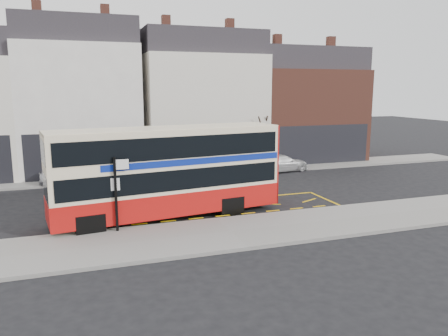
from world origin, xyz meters
name	(u,v)px	position (x,y,z in m)	size (l,w,h in m)	color
ground	(214,219)	(0.00, 0.00, 0.00)	(120.00, 120.00, 0.00)	black
pavement	(230,233)	(0.00, -2.30, 0.07)	(40.00, 4.00, 0.15)	gray
kerb	(216,220)	(0.00, -0.38, 0.07)	(40.00, 0.15, 0.15)	gray
far_pavement	(167,174)	(0.00, 11.00, 0.07)	(50.00, 3.00, 0.15)	gray
road_markings	(204,210)	(0.00, 1.60, 0.01)	(14.00, 3.40, 0.01)	yellow
terrace_left	(80,98)	(-5.50, 14.99, 5.32)	(8.00, 8.01, 11.80)	white
terrace_green_shop	(199,101)	(3.50, 14.99, 5.07)	(9.00, 8.01, 11.30)	silver
terrace_right	(299,106)	(12.50, 14.99, 4.57)	(9.00, 8.01, 10.30)	brown
double_decker_bus	(169,171)	(-1.92, 0.97, 2.26)	(10.98, 3.87, 4.29)	#F5E2BA
bus_stop_post	(117,187)	(-4.44, -0.71, 2.03)	(0.78, 0.13, 3.14)	black
car_silver	(73,175)	(-6.27, 9.77, 0.66)	(1.55, 3.86, 1.32)	#BABABF
car_grey	(127,173)	(-2.95, 9.21, 0.71)	(1.49, 4.28, 1.41)	#37393D
car_white	(281,163)	(8.30, 9.74, 0.62)	(1.75, 4.29, 1.25)	silver
street_tree_right	(257,123)	(7.00, 11.44, 3.51)	(2.39, 2.39, 5.15)	black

